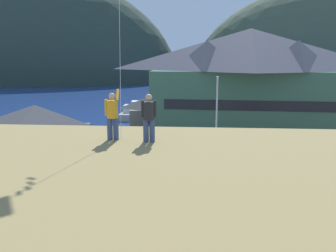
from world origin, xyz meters
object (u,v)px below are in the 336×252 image
moored_boat_wharfside (130,114)px  person_kite_flyer (112,114)px  moored_boat_outer_mooring (175,114)px  parked_car_mid_row_near (295,168)px  storage_shed_near_lot (37,139)px  parked_car_back_row_right (52,190)px  parked_car_lone_by_shed (298,202)px  parking_light_pole (217,114)px  moored_boat_inner_slip (136,109)px  parked_car_mid_row_center (174,164)px  wharf_dock (153,115)px  harbor_lodge (249,79)px  person_companion (149,116)px  storage_shed_waterside (153,112)px  parked_car_mid_row_far (147,198)px

moored_boat_wharfside → person_kite_flyer: person_kite_flyer is taller
moored_boat_outer_mooring → parked_car_mid_row_near: (10.98, -26.80, 0.34)m
storage_shed_near_lot → parked_car_back_row_right: bearing=-59.4°
parked_car_lone_by_shed → parking_light_pole: (-4.37, 11.17, 3.44)m
parked_car_lone_by_shed → parked_car_mid_row_near: same height
moored_boat_wharfside → moored_boat_inner_slip: size_ratio=1.14×
moored_boat_outer_mooring → person_kite_flyer: size_ratio=4.26×
storage_shed_near_lot → parking_light_pole: 15.41m
moored_boat_outer_mooring → parked_car_lone_by_shed: moored_boat_outer_mooring is taller
storage_shed_near_lot → moored_boat_wharfside: bearing=84.3°
parked_car_lone_by_shed → parked_car_mid_row_center: 10.59m
storage_shed_near_lot → person_kite_flyer: person_kite_flyer is taller
wharf_dock → parked_car_mid_row_center: parked_car_mid_row_center is taller
harbor_lodge → storage_shed_near_lot: bearing=-139.0°
moored_boat_wharfside → parked_car_mid_row_center: bearing=-72.3°
moored_boat_wharfside → parked_car_mid_row_near: (17.92, -26.76, 0.34)m
wharf_dock → person_kite_flyer: (3.69, -43.36, 7.28)m
harbor_lodge → parked_car_lone_by_shed: size_ratio=5.72×
harbor_lodge → moored_boat_outer_mooring: 15.29m
harbor_lodge → person_companion: size_ratio=14.03×
storage_shed_waterside → moored_boat_inner_slip: 13.84m
storage_shed_waterside → parked_car_mid_row_center: storage_shed_waterside is taller
harbor_lodge → parked_car_mid_row_far: harbor_lodge is taller
moored_boat_wharfside → person_kite_flyer: (7.04, -41.61, 6.90)m
storage_shed_waterside → parked_car_back_row_right: bearing=-99.1°
parked_car_mid_row_center → parking_light_pole: (3.54, 4.13, 3.44)m
harbor_lodge → storage_shed_near_lot: 25.61m
parked_car_back_row_right → person_companion: 13.61m
storage_shed_waterside → person_kite_flyer: bearing=-85.9°
parked_car_mid_row_far → parked_car_mid_row_near: same height
storage_shed_waterside → moored_boat_inner_slip: bearing=109.0°
storage_shed_near_lot → wharf_dock: bearing=78.1°
parking_light_pole → moored_boat_wharfside: bearing=118.2°
parked_car_lone_by_shed → person_companion: (-7.91, -8.35, 6.55)m
storage_shed_waterside → parked_car_mid_row_near: 22.72m
parked_car_back_row_right → wharf_dock: bearing=85.7°
wharf_dock → parked_car_mid_row_near: 32.02m
moored_boat_wharfside → harbor_lodge: bearing=-32.0°
moored_boat_wharfside → person_companion: (8.42, -41.85, 6.89)m
moored_boat_inner_slip → storage_shed_waterside: bearing=-71.0°
parked_car_lone_by_shed → person_companion: bearing=-133.5°
wharf_dock → person_companion: 44.48m
harbor_lodge → parked_car_mid_row_near: 17.50m
storage_shed_near_lot → person_kite_flyer: size_ratio=4.43×
person_kite_flyer → parked_car_mid_row_center: bearing=84.8°
parked_car_mid_row_far → parked_car_back_row_right: same height
parked_car_mid_row_far → parked_car_mid_row_center: (1.28, 7.11, 0.00)m
moored_boat_inner_slip → parked_car_mid_row_center: (8.26, -31.07, 0.34)m
parked_car_mid_row_far → parked_car_lone_by_shed: bearing=0.5°
storage_shed_near_lot → parking_light_pole: bearing=17.4°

